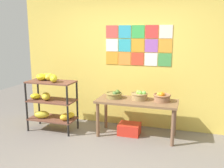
# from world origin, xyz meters

# --- Properties ---
(ground) EXTENTS (9.58, 9.58, 0.00)m
(ground) POSITION_xyz_m (0.00, 0.00, 0.00)
(ground) COLOR slate
(back_wall_with_art) EXTENTS (4.50, 0.07, 2.97)m
(back_wall_with_art) POSITION_xyz_m (0.00, 1.82, 1.49)
(back_wall_with_art) COLOR #E2C24F
(back_wall_with_art) RESTS_ON ground
(banana_shelf_unit) EXTENTS (0.91, 0.47, 1.12)m
(banana_shelf_unit) POSITION_xyz_m (-1.35, 1.08, 0.64)
(banana_shelf_unit) COLOR black
(banana_shelf_unit) RESTS_ON ground
(display_table) EXTENTS (1.45, 0.58, 0.68)m
(display_table) POSITION_xyz_m (0.30, 1.27, 0.59)
(display_table) COLOR brown
(display_table) RESTS_ON ground
(fruit_basket_back_left) EXTENTS (0.31, 0.31, 0.16)m
(fruit_basket_back_left) POSITION_xyz_m (-0.13, 1.31, 0.75)
(fruit_basket_back_left) COLOR olive
(fruit_basket_back_left) RESTS_ON display_table
(fruit_basket_right) EXTENTS (0.30, 0.30, 0.18)m
(fruit_basket_right) POSITION_xyz_m (0.34, 1.33, 0.76)
(fruit_basket_right) COLOR #987847
(fruit_basket_right) RESTS_ON display_table
(fruit_basket_left) EXTENTS (0.31, 0.31, 0.18)m
(fruit_basket_left) POSITION_xyz_m (0.73, 1.33, 0.77)
(fruit_basket_left) COLOR #8E6142
(fruit_basket_left) RESTS_ON display_table
(produce_crate_under_table) EXTENTS (0.40, 0.33, 0.20)m
(produce_crate_under_table) POSITION_xyz_m (0.16, 1.32, 0.10)
(produce_crate_under_table) COLOR red
(produce_crate_under_table) RESTS_ON ground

